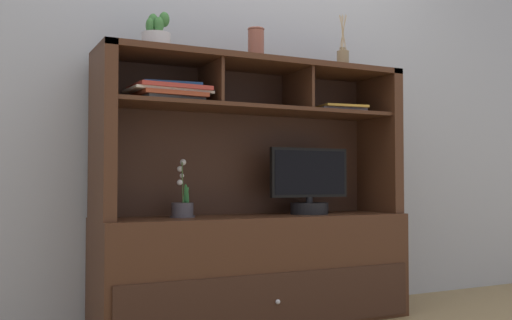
{
  "coord_description": "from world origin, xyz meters",
  "views": [
    {
      "loc": [
        -1.35,
        -2.73,
        0.74
      ],
      "look_at": [
        0.0,
        0.0,
        0.85
      ],
      "focal_mm": 40.96,
      "sensor_mm": 36.0,
      "label": 1
    }
  ],
  "objects_px": {
    "potted_orchid": "(182,207)",
    "magazine_stack_centre": "(339,109)",
    "magazine_stack_left": "(170,92)",
    "diffuser_bottle": "(343,59)",
    "ceramic_vase": "(256,44)",
    "tv_monitor": "(309,187)",
    "media_console": "(255,242)",
    "potted_succulent": "(156,37)"
  },
  "relations": [
    {
      "from": "potted_orchid",
      "to": "magazine_stack_centre",
      "type": "xyz_separation_m",
      "value": [
        0.9,
        -0.05,
        0.53
      ]
    },
    {
      "from": "magazine_stack_left",
      "to": "media_console",
      "type": "bearing_deg",
      "value": 4.82
    },
    {
      "from": "magazine_stack_centre",
      "to": "potted_succulent",
      "type": "height_order",
      "value": "potted_succulent"
    },
    {
      "from": "potted_orchid",
      "to": "potted_succulent",
      "type": "bearing_deg",
      "value": -176.71
    },
    {
      "from": "magazine_stack_left",
      "to": "potted_orchid",
      "type": "bearing_deg",
      "value": 34.03
    },
    {
      "from": "media_console",
      "to": "magazine_stack_centre",
      "type": "height_order",
      "value": "media_console"
    },
    {
      "from": "potted_orchid",
      "to": "potted_succulent",
      "type": "relative_size",
      "value": 1.46
    },
    {
      "from": "tv_monitor",
      "to": "magazine_stack_centre",
      "type": "xyz_separation_m",
      "value": [
        0.2,
        -0.0,
        0.43
      ]
    },
    {
      "from": "potted_orchid",
      "to": "ceramic_vase",
      "type": "bearing_deg",
      "value": -4.39
    },
    {
      "from": "tv_monitor",
      "to": "diffuser_bottle",
      "type": "height_order",
      "value": "diffuser_bottle"
    },
    {
      "from": "magazine_stack_left",
      "to": "ceramic_vase",
      "type": "relative_size",
      "value": 2.31
    },
    {
      "from": "magazine_stack_centre",
      "to": "potted_succulent",
      "type": "bearing_deg",
      "value": 177.77
    },
    {
      "from": "potted_orchid",
      "to": "tv_monitor",
      "type": "bearing_deg",
      "value": -3.77
    },
    {
      "from": "tv_monitor",
      "to": "potted_orchid",
      "type": "relative_size",
      "value": 1.62
    },
    {
      "from": "tv_monitor",
      "to": "magazine_stack_centre",
      "type": "relative_size",
      "value": 1.64
    },
    {
      "from": "media_console",
      "to": "diffuser_bottle",
      "type": "bearing_deg",
      "value": -2.88
    },
    {
      "from": "potted_orchid",
      "to": "magazine_stack_left",
      "type": "relative_size",
      "value": 0.71
    },
    {
      "from": "potted_orchid",
      "to": "media_console",
      "type": "bearing_deg",
      "value": -2.74
    },
    {
      "from": "media_console",
      "to": "diffuser_bottle",
      "type": "distance_m",
      "value": 1.14
    },
    {
      "from": "magazine_stack_centre",
      "to": "media_console",
      "type": "bearing_deg",
      "value": 176.62
    },
    {
      "from": "diffuser_bottle",
      "to": "ceramic_vase",
      "type": "height_order",
      "value": "diffuser_bottle"
    },
    {
      "from": "media_console",
      "to": "potted_orchid",
      "type": "relative_size",
      "value": 5.71
    },
    {
      "from": "magazine_stack_left",
      "to": "ceramic_vase",
      "type": "bearing_deg",
      "value": 3.48
    },
    {
      "from": "media_console",
      "to": "magazine_stack_centre",
      "type": "distance_m",
      "value": 0.88
    },
    {
      "from": "ceramic_vase",
      "to": "tv_monitor",
      "type": "bearing_deg",
      "value": -2.98
    },
    {
      "from": "tv_monitor",
      "to": "ceramic_vase",
      "type": "height_order",
      "value": "ceramic_vase"
    },
    {
      "from": "potted_orchid",
      "to": "magazine_stack_centre",
      "type": "height_order",
      "value": "magazine_stack_centre"
    },
    {
      "from": "media_console",
      "to": "diffuser_bottle",
      "type": "relative_size",
      "value": 5.34
    },
    {
      "from": "tv_monitor",
      "to": "ceramic_vase",
      "type": "xyz_separation_m",
      "value": [
        -0.31,
        0.02,
        0.75
      ]
    },
    {
      "from": "diffuser_bottle",
      "to": "potted_succulent",
      "type": "height_order",
      "value": "diffuser_bottle"
    },
    {
      "from": "tv_monitor",
      "to": "diffuser_bottle",
      "type": "bearing_deg",
      "value": 0.18
    },
    {
      "from": "magazine_stack_left",
      "to": "potted_succulent",
      "type": "bearing_deg",
      "value": 136.68
    },
    {
      "from": "magazine_stack_centre",
      "to": "diffuser_bottle",
      "type": "relative_size",
      "value": 0.92
    },
    {
      "from": "media_console",
      "to": "diffuser_bottle",
      "type": "height_order",
      "value": "diffuser_bottle"
    },
    {
      "from": "magazine_stack_centre",
      "to": "tv_monitor",
      "type": "bearing_deg",
      "value": 179.31
    },
    {
      "from": "tv_monitor",
      "to": "potted_succulent",
      "type": "xyz_separation_m",
      "value": [
        -0.85,
        0.04,
        0.73
      ]
    },
    {
      "from": "media_console",
      "to": "potted_orchid",
      "type": "distance_m",
      "value": 0.44
    },
    {
      "from": "diffuser_bottle",
      "to": "magazine_stack_left",
      "type": "bearing_deg",
      "value": -179.23
    },
    {
      "from": "tv_monitor",
      "to": "potted_orchid",
      "type": "bearing_deg",
      "value": 176.23
    },
    {
      "from": "tv_monitor",
      "to": "potted_succulent",
      "type": "relative_size",
      "value": 2.36
    },
    {
      "from": "tv_monitor",
      "to": "potted_orchid",
      "type": "height_order",
      "value": "tv_monitor"
    },
    {
      "from": "magazine_stack_left",
      "to": "diffuser_bottle",
      "type": "relative_size",
      "value": 1.32
    }
  ]
}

